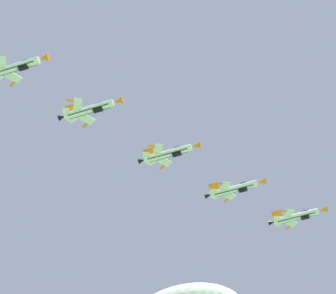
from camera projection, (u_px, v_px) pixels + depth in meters
The scene contains 5 objects.
fighter_jet_lead at pixel (297, 216), 164.59m from camera, with size 15.97×9.91×5.06m.
fighter_jet_left_wing at pixel (235, 189), 156.20m from camera, with size 15.97×9.64×5.27m.
fighter_jet_right_wing at pixel (169, 153), 151.19m from camera, with size 15.97×9.93×5.03m.
fighter_jet_left_outer at pixel (90, 109), 143.82m from camera, with size 15.97×9.98×4.99m.
fighter_jet_right_outer at pixel (16, 67), 140.11m from camera, with size 15.97×9.71×5.22m.
Camera 1 is at (4.47, 1.56, 1.50)m, focal length 66.34 mm.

